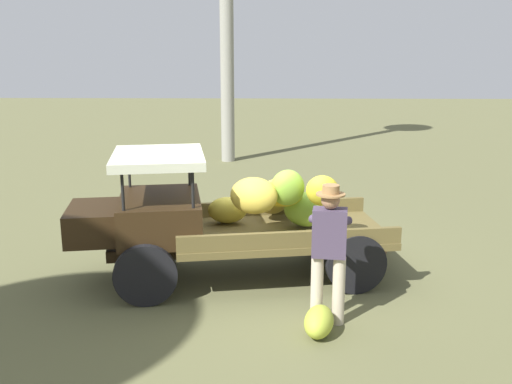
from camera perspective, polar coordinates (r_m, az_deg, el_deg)
name	(u,v)px	position (r m, az deg, el deg)	size (l,w,h in m)	color
ground_plane	(253,273)	(8.83, -0.31, -7.81)	(60.00, 60.00, 0.00)	brown
truck	(220,217)	(8.39, -3.48, -2.46)	(4.62, 2.34, 1.85)	black
farmer	(329,246)	(7.03, 7.08, -5.18)	(0.52, 0.48, 1.72)	#C0B199
wooden_crate	(366,241)	(9.78, 10.60, -4.66)	(0.54, 0.40, 0.38)	brown
loose_banana_bunch	(319,322)	(7.01, 6.10, -12.36)	(0.55, 0.34, 0.35)	#ACBC3A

